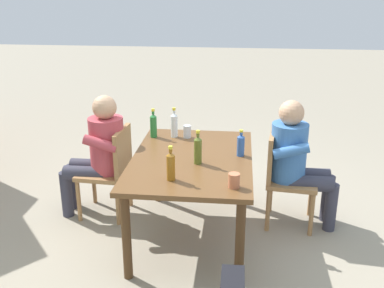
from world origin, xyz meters
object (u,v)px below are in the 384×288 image
bottle_blue (241,145)px  person_in_plaid_shirt (297,158)px  cup_terracotta (234,180)px  chair_near_right (283,174)px  chair_far_right (112,167)px  dining_table (192,168)px  bottle_green (153,125)px  bottle_clear (174,124)px  person_in_white_shirt (99,150)px  bottle_amber (171,165)px  bottle_olive (198,149)px  cup_glass (187,132)px

bottle_blue → person_in_plaid_shirt: bearing=-64.3°
bottle_blue → cup_terracotta: bottle_blue is taller
cup_terracotta → person_in_plaid_shirt: bearing=-32.1°
person_in_plaid_shirt → chair_near_right: bearing=85.1°
chair_far_right → bottle_blue: bottle_blue is taller
dining_table → person_in_plaid_shirt: (0.33, -0.91, -0.00)m
person_in_plaid_shirt → bottle_green: 1.35m
chair_near_right → bottle_blue: bottle_blue is taller
person_in_plaid_shirt → bottle_clear: person_in_plaid_shirt is taller
person_in_white_shirt → cup_terracotta: bearing=-124.6°
person_in_white_shirt → bottle_blue: bearing=-100.5°
chair_far_right → cup_terracotta: bearing=-126.8°
bottle_amber → chair_near_right: bearing=-48.4°
chair_near_right → person_in_white_shirt: 1.71m
bottle_olive → chair_far_right: bearing=62.4°
person_in_plaid_shirt → bottle_green: (0.16, 1.32, 0.21)m
chair_near_right → person_in_white_shirt: size_ratio=0.74×
chair_far_right → bottle_amber: bottle_amber is taller
chair_far_right → chair_near_right: 1.60m
chair_far_right → bottle_blue: 1.28m
person_in_plaid_shirt → bottle_olive: person_in_plaid_shirt is taller
bottle_clear → bottle_blue: bearing=-124.1°
person_in_plaid_shirt → bottle_amber: size_ratio=4.41×
bottle_green → bottle_clear: bottle_clear is taller
cup_glass → person_in_white_shirt: bearing=102.2°
chair_far_right → dining_table: bearing=-112.1°
bottle_amber → person_in_white_shirt: bearing=45.2°
cup_glass → cup_terracotta: bearing=-156.3°
person_in_plaid_shirt → bottle_olive: size_ratio=4.19×
person_in_white_shirt → dining_table: bearing=-110.0°
dining_table → person_in_white_shirt: bearing=70.0°
bottle_amber → bottle_clear: size_ratio=0.94×
person_in_plaid_shirt → cup_glass: 1.03m
dining_table → person_in_white_shirt: person_in_white_shirt is taller
bottle_clear → bottle_olive: 0.70m
person_in_white_shirt → bottle_clear: (0.18, -0.68, 0.22)m
bottle_amber → bottle_green: (0.95, 0.31, 0.00)m
chair_far_right → person_in_plaid_shirt: (0.01, -1.71, 0.17)m
person_in_plaid_shirt → bottle_amber: (-0.79, 1.01, 0.21)m
cup_terracotta → chair_far_right: bearing=53.2°
chair_far_right → chair_near_right: bearing=-89.5°
bottle_clear → cup_terracotta: 1.21m
dining_table → person_in_white_shirt: size_ratio=1.24×
person_in_plaid_shirt → bottle_amber: bearing=128.1°
cup_glass → bottle_clear: bearing=86.8°
chair_near_right → cup_glass: size_ratio=7.35×
person_in_white_shirt → cup_terracotta: person_in_white_shirt is taller
dining_table → cup_glass: bearing=11.2°
person_in_white_shirt → bottle_amber: bearing=-134.8°
bottle_amber → bottle_olive: (0.34, -0.17, 0.01)m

